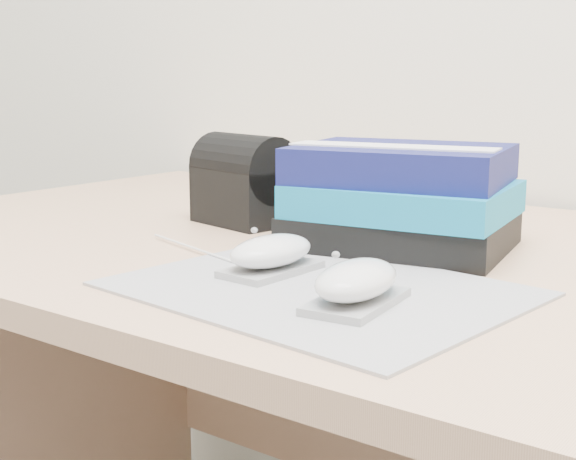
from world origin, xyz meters
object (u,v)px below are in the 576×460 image
Objects in this scene: mouse_rear at (271,254)px; pouch at (244,181)px; desk at (455,429)px; mouse_front at (356,284)px; book_stack at (402,198)px.

mouse_rear is 0.75× the size of pouch.
desk is at bearing 68.40° from mouse_rear.
mouse_rear is at bearing -45.02° from pouch.
pouch reaches higher than mouse_rear.
mouse_front is 0.42× the size of book_stack.
book_stack is 1.89× the size of pouch.
book_stack reaches higher than desk.
desk is at bearing 7.68° from pouch.
book_stack is at bearing 110.27° from mouse_front.
desk is 10.91× the size of pouch.
mouse_rear is at bearing 159.89° from mouse_front.
mouse_rear is at bearing -101.51° from book_stack.
desk is 0.43m from pouch.
book_stack is at bearing 78.49° from mouse_rear.
pouch reaches higher than mouse_front.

